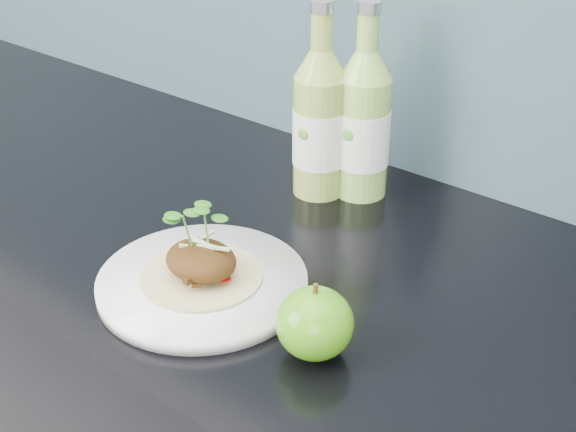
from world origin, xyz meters
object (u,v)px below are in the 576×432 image
at_px(dinner_plate, 202,283).
at_px(green_apple, 315,323).
at_px(cider_bottle_right, 363,125).
at_px(cider_bottle_left, 320,124).

xyz_separation_m(dinner_plate, green_apple, (0.17, -0.01, 0.03)).
bearing_deg(green_apple, cider_bottle_right, 116.72).
bearing_deg(cider_bottle_right, cider_bottle_left, -130.31).
bearing_deg(dinner_plate, green_apple, -3.75).
distance_m(cider_bottle_left, cider_bottle_right, 0.06).
bearing_deg(cider_bottle_left, cider_bottle_right, 59.21).
bearing_deg(dinner_plate, cider_bottle_left, 98.37).
bearing_deg(green_apple, dinner_plate, 176.25).
height_order(green_apple, cider_bottle_left, cider_bottle_left).
height_order(dinner_plate, cider_bottle_left, cider_bottle_left).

